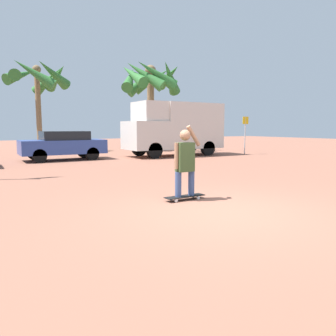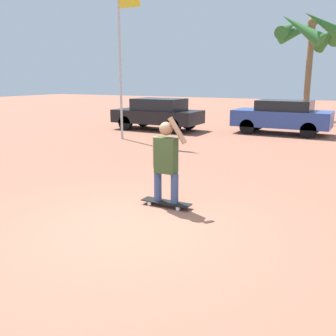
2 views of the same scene
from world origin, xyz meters
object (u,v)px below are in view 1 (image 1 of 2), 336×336
at_px(palm_tree_near_van, 150,80).
at_px(palm_tree_center_background, 38,77).
at_px(skateboard, 185,197).
at_px(person_skateboarder, 185,159).
at_px(parked_car_blue, 63,145).
at_px(street_sign, 245,130).
at_px(camper_van, 175,127).

height_order(palm_tree_near_van, palm_tree_center_background, palm_tree_near_van).
relative_size(skateboard, palm_tree_near_van, 0.16).
height_order(person_skateboarder, palm_tree_center_background, palm_tree_center_background).
distance_m(person_skateboarder, palm_tree_center_background, 17.38).
relative_size(parked_car_blue, street_sign, 1.78).
xyz_separation_m(palm_tree_near_van, palm_tree_center_background, (-6.68, 2.75, -0.01)).
relative_size(palm_tree_near_van, street_sign, 2.71).
distance_m(parked_car_blue, palm_tree_near_van, 8.67).
relative_size(palm_tree_near_van, palm_tree_center_background, 1.03).
bearing_deg(parked_car_blue, skateboard, -89.12).
distance_m(person_skateboarder, parked_car_blue, 10.56).
xyz_separation_m(skateboard, camper_van, (5.93, 9.86, 1.54)).
bearing_deg(skateboard, parked_car_blue, 90.88).
distance_m(person_skateboarder, camper_van, 11.52).
bearing_deg(camper_van, street_sign, -17.34).
bearing_deg(person_skateboarder, camper_van, 58.99).
relative_size(camper_van, street_sign, 2.50).
relative_size(person_skateboarder, palm_tree_center_background, 0.26).
xyz_separation_m(palm_tree_center_background, street_sign, (10.13, -8.37, -3.36)).
xyz_separation_m(person_skateboarder, parked_car_blue, (-0.16, 10.56, -0.16)).
relative_size(person_skateboarder, palm_tree_near_van, 0.26).
bearing_deg(person_skateboarder, palm_tree_near_van, 65.11).
bearing_deg(palm_tree_near_van, street_sign, -58.41).
height_order(camper_van, street_sign, camper_van).
height_order(person_skateboarder, parked_car_blue, person_skateboarder).
height_order(skateboard, palm_tree_near_van, palm_tree_near_van).
bearing_deg(parked_car_blue, street_sign, -11.00).
height_order(parked_car_blue, palm_tree_near_van, palm_tree_near_van).
height_order(parked_car_blue, street_sign, street_sign).
relative_size(skateboard, street_sign, 0.43).
bearing_deg(camper_van, palm_tree_center_background, 130.37).
distance_m(person_skateboarder, palm_tree_near_van, 16.12).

